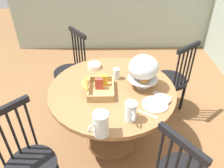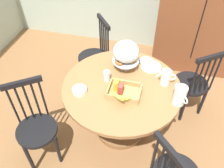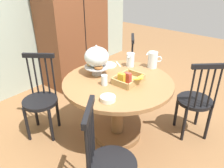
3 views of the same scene
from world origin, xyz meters
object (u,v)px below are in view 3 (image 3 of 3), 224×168
dining_table (118,98)px  cereal_basket (129,79)px  windsor_chair_facing_door (122,71)px  pastry_stand_with_dome (97,58)px  windsor_chair_near_window (109,165)px  milk_pitcher (130,60)px  china_plate_large (108,65)px  china_plate_small (100,64)px  windsor_chair_by_cabinet (196,102)px  windsor_chair_far_side (41,100)px  cereal_bowl (108,99)px  wooden_armoire (73,24)px  drinking_glass (104,80)px  orange_juice_pitcher (153,61)px

dining_table → cereal_basket: size_ratio=3.76×
windsor_chair_facing_door → pastry_stand_with_dome: (-0.76, -0.22, 0.49)m
windsor_chair_near_window → windsor_chair_facing_door: bearing=34.3°
windsor_chair_facing_door → pastry_stand_with_dome: pastry_stand_with_dome is taller
milk_pitcher → china_plate_large: (-0.17, 0.23, -0.07)m
dining_table → china_plate_small: 0.52m
windsor_chair_by_cabinet → windsor_chair_far_side: (-1.12, 1.39, 0.00)m
dining_table → milk_pitcher: (0.41, 0.13, 0.29)m
windsor_chair_facing_door → milk_pitcher: (-0.33, -0.37, 0.36)m
windsor_chair_near_window → china_plate_small: size_ratio=6.50×
windsor_chair_far_side → dining_table: bearing=-54.7°
dining_table → windsor_chair_by_cabinet: bearing=-47.7°
dining_table → windsor_chair_by_cabinet: size_ratio=1.22×
windsor_chair_near_window → china_plate_large: bearing=41.2°
windsor_chair_facing_door → cereal_bowl: 1.35m
wooden_armoire → milk_pitcher: wooden_armoire is taller
windsor_chair_by_cabinet → drinking_glass: (-0.77, 0.71, 0.34)m
orange_juice_pitcher → cereal_basket: (-0.52, -0.03, -0.05)m
wooden_armoire → china_plate_small: wooden_armoire is taller
china_plate_small → wooden_armoire: bearing=63.2°
windsor_chair_by_cabinet → pastry_stand_with_dome: (-0.63, 0.95, 0.49)m
windsor_chair_by_cabinet → drinking_glass: windsor_chair_by_cabinet is taller
milk_pitcher → china_plate_small: milk_pitcher is taller
windsor_chair_by_cabinet → milk_pitcher: 0.90m
china_plate_small → dining_table: bearing=-113.4°
windsor_chair_far_side → pastry_stand_with_dome: size_ratio=2.83×
wooden_armoire → cereal_bowl: bearing=-123.1°
dining_table → milk_pitcher: milk_pitcher is taller
windsor_chair_far_side → china_plate_large: size_ratio=4.43×
orange_juice_pitcher → cereal_bowl: (-0.92, -0.09, -0.07)m
windsor_chair_facing_door → orange_juice_pitcher: bearing=-107.6°
windsor_chair_far_side → milk_pitcher: bearing=-32.7°
windsor_chair_near_window → orange_juice_pitcher: size_ratio=5.03×
wooden_armoire → china_plate_small: size_ratio=13.07×
orange_juice_pitcher → milk_pitcher: orange_juice_pitcher is taller
china_plate_small → drinking_glass: (-0.35, -0.38, 0.04)m
windsor_chair_facing_door → china_plate_small: (-0.55, -0.08, 0.30)m
pastry_stand_with_dome → drinking_glass: bearing=-120.8°
orange_juice_pitcher → cereal_bowl: bearing=-174.4°
pastry_stand_with_dome → cereal_bowl: 0.61m
dining_table → windsor_chair_far_side: 0.90m
cereal_bowl → windsor_chair_by_cabinet: bearing=-26.1°
windsor_chair_near_window → cereal_basket: 0.92m
cereal_basket → dining_table: bearing=105.1°
cereal_basket → drinking_glass: (-0.20, 0.17, 0.01)m
windsor_chair_facing_door → china_plate_large: bearing=-163.6°
china_plate_small → cereal_bowl: cereal_bowl is taller
milk_pitcher → cereal_bowl: (-0.78, -0.32, -0.05)m
drinking_glass → china_plate_small: bearing=47.4°
dining_table → milk_pitcher: 0.52m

